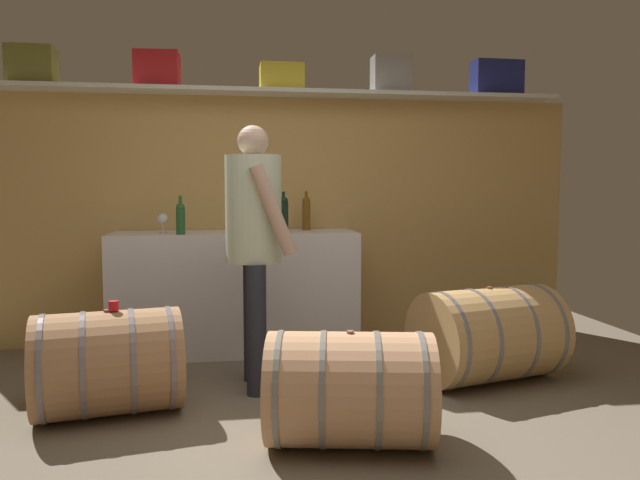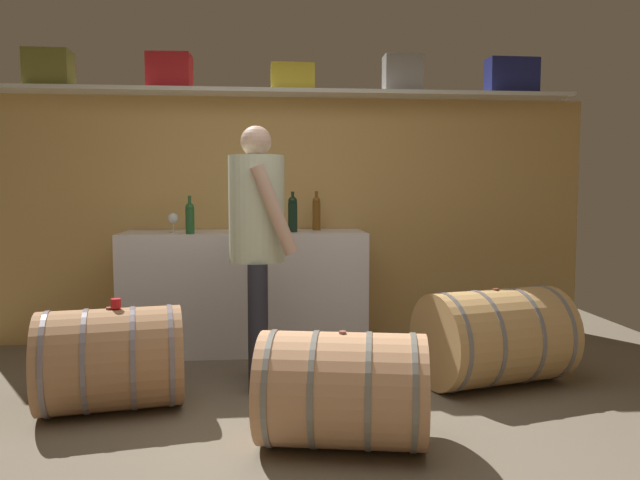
# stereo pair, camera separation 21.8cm
# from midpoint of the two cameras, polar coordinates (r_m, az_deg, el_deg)

# --- Properties ---
(ground_plane) EXTENTS (6.28, 7.87, 0.02)m
(ground_plane) POSITION_cam_midpoint_polar(r_m,az_deg,el_deg) (3.75, -3.15, -15.54)
(ground_plane) COLOR #6C6150
(back_wall_panel) EXTENTS (5.08, 0.10, 2.04)m
(back_wall_panel) POSITION_cam_midpoint_polar(r_m,az_deg,el_deg) (5.27, -5.08, 1.85)
(back_wall_panel) COLOR tan
(back_wall_panel) RESTS_ON ground
(high_shelf_board) EXTENTS (4.68, 0.40, 0.03)m
(high_shelf_board) POSITION_cam_midpoint_polar(r_m,az_deg,el_deg) (5.17, -5.06, 13.35)
(high_shelf_board) COLOR silver
(high_shelf_board) RESTS_ON back_wall_panel
(toolcase_olive) EXTENTS (0.35, 0.28, 0.29)m
(toolcase_olive) POSITION_cam_midpoint_polar(r_m,az_deg,el_deg) (5.41, -26.12, 14.22)
(toolcase_olive) COLOR olive
(toolcase_olive) RESTS_ON high_shelf_board
(toolcase_red) EXTENTS (0.35, 0.25, 0.28)m
(toolcase_red) POSITION_cam_midpoint_polar(r_m,az_deg,el_deg) (5.22, -15.99, 14.84)
(toolcase_red) COLOR red
(toolcase_red) RESTS_ON high_shelf_board
(toolcase_yellow) EXTENTS (0.35, 0.29, 0.21)m
(toolcase_yellow) POSITION_cam_midpoint_polar(r_m,az_deg,el_deg) (5.19, -4.82, 14.67)
(toolcase_yellow) COLOR yellow
(toolcase_yellow) RESTS_ON high_shelf_board
(toolcase_grey) EXTENTS (0.31, 0.21, 0.31)m
(toolcase_grey) POSITION_cam_midpoint_polar(r_m,az_deg,el_deg) (5.34, 5.34, 14.90)
(toolcase_grey) COLOR gray
(toolcase_grey) RESTS_ON high_shelf_board
(toolcase_navy) EXTENTS (0.42, 0.19, 0.30)m
(toolcase_navy) POSITION_cam_midpoint_polar(r_m,az_deg,el_deg) (5.63, 14.89, 14.20)
(toolcase_navy) COLOR navy
(toolcase_navy) RESTS_ON high_shelf_board
(work_cabinet) EXTENTS (1.90, 0.59, 0.95)m
(work_cabinet) POSITION_cam_midpoint_polar(r_m,az_deg,el_deg) (4.96, -9.06, -4.74)
(work_cabinet) COLOR white
(work_cabinet) RESTS_ON ground
(wine_bottle_amber) EXTENTS (0.07, 0.07, 0.32)m
(wine_bottle_amber) POSITION_cam_midpoint_polar(r_m,az_deg,el_deg) (5.04, -2.51, 2.56)
(wine_bottle_amber) COLOR brown
(wine_bottle_amber) RESTS_ON work_cabinet
(wine_bottle_green) EXTENTS (0.07, 0.07, 0.29)m
(wine_bottle_green) POSITION_cam_midpoint_polar(r_m,az_deg,el_deg) (4.70, -14.04, 2.01)
(wine_bottle_green) COLOR #275C2F
(wine_bottle_green) RESTS_ON work_cabinet
(wine_bottle_dark) EXTENTS (0.07, 0.07, 0.32)m
(wine_bottle_dark) POSITION_cam_midpoint_polar(r_m,az_deg,el_deg) (4.83, -4.67, 2.46)
(wine_bottle_dark) COLOR black
(wine_bottle_dark) RESTS_ON work_cabinet
(wine_glass) EXTENTS (0.08, 0.08, 0.15)m
(wine_glass) POSITION_cam_midpoint_polar(r_m,az_deg,el_deg) (4.85, -15.57, 1.85)
(wine_glass) COLOR white
(wine_glass) RESTS_ON work_cabinet
(wine_barrel_near) EXTENTS (0.90, 0.73, 0.61)m
(wine_barrel_near) POSITION_cam_midpoint_polar(r_m,az_deg,el_deg) (3.81, -20.54, -10.57)
(wine_barrel_near) COLOR #A6774F
(wine_barrel_near) RESTS_ON ground
(wine_barrel_far) EXTENTS (0.92, 0.72, 0.59)m
(wine_barrel_far) POSITION_cam_midpoint_polar(r_m,az_deg,el_deg) (3.17, 0.76, -13.60)
(wine_barrel_far) COLOR tan
(wine_barrel_far) RESTS_ON ground
(wine_barrel_flank) EXTENTS (1.05, 0.84, 0.64)m
(wine_barrel_flank) POSITION_cam_midpoint_polar(r_m,az_deg,el_deg) (4.29, 13.84, -8.47)
(wine_barrel_flank) COLOR tan
(wine_barrel_flank) RESTS_ON ground
(tasting_cup) EXTENTS (0.06, 0.06, 0.05)m
(tasting_cup) POSITION_cam_midpoint_polar(r_m,az_deg,el_deg) (3.73, -20.12, -5.72)
(tasting_cup) COLOR red
(tasting_cup) RESTS_ON wine_barrel_near
(winemaker_pouring) EXTENTS (0.43, 0.50, 1.69)m
(winemaker_pouring) POSITION_cam_midpoint_polar(r_m,az_deg,el_deg) (3.97, -7.61, 1.06)
(winemaker_pouring) COLOR #262834
(winemaker_pouring) RESTS_ON ground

